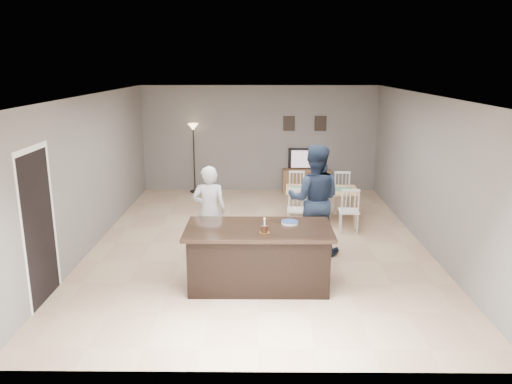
{
  "coord_description": "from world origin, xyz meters",
  "views": [
    {
      "loc": [
        0.02,
        -8.72,
        3.23
      ],
      "look_at": [
        -0.05,
        -0.3,
        1.05
      ],
      "focal_mm": 35.0,
      "sensor_mm": 36.0,
      "label": 1
    }
  ],
  "objects_px": {
    "kitchen_island": "(259,256)",
    "tv_console": "(306,181)",
    "floor_lamp": "(193,139)",
    "plate_stack": "(290,222)",
    "television": "(306,159)",
    "man": "(314,200)",
    "dining_table": "(321,194)",
    "woman": "(209,211)",
    "birthday_cake": "(264,229)"
  },
  "relations": [
    {
      "from": "birthday_cake",
      "to": "dining_table",
      "type": "relative_size",
      "value": 0.13
    },
    {
      "from": "birthday_cake",
      "to": "floor_lamp",
      "type": "bearing_deg",
      "value": 106.79
    },
    {
      "from": "television",
      "to": "floor_lamp",
      "type": "distance_m",
      "value": 2.91
    },
    {
      "from": "woman",
      "to": "floor_lamp",
      "type": "relative_size",
      "value": 0.9
    },
    {
      "from": "plate_stack",
      "to": "dining_table",
      "type": "xyz_separation_m",
      "value": [
        0.84,
        2.96,
        -0.35
      ]
    },
    {
      "from": "tv_console",
      "to": "television",
      "type": "height_order",
      "value": "television"
    },
    {
      "from": "dining_table",
      "to": "television",
      "type": "bearing_deg",
      "value": 95.77
    },
    {
      "from": "man",
      "to": "birthday_cake",
      "type": "xyz_separation_m",
      "value": [
        -0.87,
        -1.56,
        -0.0
      ]
    },
    {
      "from": "man",
      "to": "birthday_cake",
      "type": "bearing_deg",
      "value": 69.95
    },
    {
      "from": "kitchen_island",
      "to": "tv_console",
      "type": "bearing_deg",
      "value": 77.84
    },
    {
      "from": "kitchen_island",
      "to": "dining_table",
      "type": "xyz_separation_m",
      "value": [
        1.3,
        3.16,
        0.12
      ]
    },
    {
      "from": "kitchen_island",
      "to": "man",
      "type": "distance_m",
      "value": 1.73
    },
    {
      "from": "tv_console",
      "to": "birthday_cake",
      "type": "relative_size",
      "value": 5.49
    },
    {
      "from": "television",
      "to": "man",
      "type": "relative_size",
      "value": 0.48
    },
    {
      "from": "woman",
      "to": "plate_stack",
      "type": "bearing_deg",
      "value": 140.73
    },
    {
      "from": "tv_console",
      "to": "dining_table",
      "type": "xyz_separation_m",
      "value": [
        0.1,
        -2.41,
        0.27
      ]
    },
    {
      "from": "man",
      "to": "dining_table",
      "type": "height_order",
      "value": "man"
    },
    {
      "from": "television",
      "to": "birthday_cake",
      "type": "bearing_deg",
      "value": 79.19
    },
    {
      "from": "birthday_cake",
      "to": "man",
      "type": "bearing_deg",
      "value": 60.98
    },
    {
      "from": "man",
      "to": "birthday_cake",
      "type": "distance_m",
      "value": 1.79
    },
    {
      "from": "dining_table",
      "to": "floor_lamp",
      "type": "height_order",
      "value": "floor_lamp"
    },
    {
      "from": "plate_stack",
      "to": "tv_console",
      "type": "bearing_deg",
      "value": 82.2
    },
    {
      "from": "birthday_cake",
      "to": "plate_stack",
      "type": "height_order",
      "value": "birthday_cake"
    },
    {
      "from": "kitchen_island",
      "to": "tv_console",
      "type": "relative_size",
      "value": 1.79
    },
    {
      "from": "plate_stack",
      "to": "floor_lamp",
      "type": "relative_size",
      "value": 0.15
    },
    {
      "from": "dining_table",
      "to": "tv_console",
      "type": "bearing_deg",
      "value": 95.84
    },
    {
      "from": "tv_console",
      "to": "television",
      "type": "relative_size",
      "value": 1.31
    },
    {
      "from": "tv_console",
      "to": "floor_lamp",
      "type": "relative_size",
      "value": 0.68
    },
    {
      "from": "tv_console",
      "to": "plate_stack",
      "type": "distance_m",
      "value": 5.46
    },
    {
      "from": "man",
      "to": "woman",
      "type": "bearing_deg",
      "value": 14.32
    },
    {
      "from": "television",
      "to": "woman",
      "type": "bearing_deg",
      "value": 65.39
    },
    {
      "from": "floor_lamp",
      "to": "plate_stack",
      "type": "bearing_deg",
      "value": -68.45
    },
    {
      "from": "woman",
      "to": "plate_stack",
      "type": "xyz_separation_m",
      "value": [
        1.31,
        -0.99,
        0.13
      ]
    },
    {
      "from": "kitchen_island",
      "to": "television",
      "type": "xyz_separation_m",
      "value": [
        1.2,
        5.64,
        0.41
      ]
    },
    {
      "from": "kitchen_island",
      "to": "dining_table",
      "type": "relative_size",
      "value": 1.23
    },
    {
      "from": "woman",
      "to": "floor_lamp",
      "type": "height_order",
      "value": "floor_lamp"
    },
    {
      "from": "woman",
      "to": "plate_stack",
      "type": "distance_m",
      "value": 1.64
    },
    {
      "from": "kitchen_island",
      "to": "birthday_cake",
      "type": "xyz_separation_m",
      "value": [
        0.08,
        -0.21,
        0.5
      ]
    },
    {
      "from": "woman",
      "to": "man",
      "type": "distance_m",
      "value": 1.81
    },
    {
      "from": "plate_stack",
      "to": "dining_table",
      "type": "height_order",
      "value": "plate_stack"
    },
    {
      "from": "kitchen_island",
      "to": "television",
      "type": "bearing_deg",
      "value": 77.99
    },
    {
      "from": "man",
      "to": "birthday_cake",
      "type": "relative_size",
      "value": 8.75
    },
    {
      "from": "tv_console",
      "to": "floor_lamp",
      "type": "xyz_separation_m",
      "value": [
        -2.87,
        0.02,
        1.07
      ]
    },
    {
      "from": "kitchen_island",
      "to": "man",
      "type": "bearing_deg",
      "value": 54.87
    },
    {
      "from": "birthday_cake",
      "to": "dining_table",
      "type": "xyz_separation_m",
      "value": [
        1.22,
        3.37,
        -0.38
      ]
    },
    {
      "from": "plate_stack",
      "to": "floor_lamp",
      "type": "xyz_separation_m",
      "value": [
        -2.13,
        5.4,
        0.45
      ]
    },
    {
      "from": "plate_stack",
      "to": "television",
      "type": "bearing_deg",
      "value": 82.3
    },
    {
      "from": "birthday_cake",
      "to": "plate_stack",
      "type": "bearing_deg",
      "value": 46.77
    },
    {
      "from": "kitchen_island",
      "to": "plate_stack",
      "type": "distance_m",
      "value": 0.68
    },
    {
      "from": "television",
      "to": "woman",
      "type": "distance_m",
      "value": 4.9
    }
  ]
}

